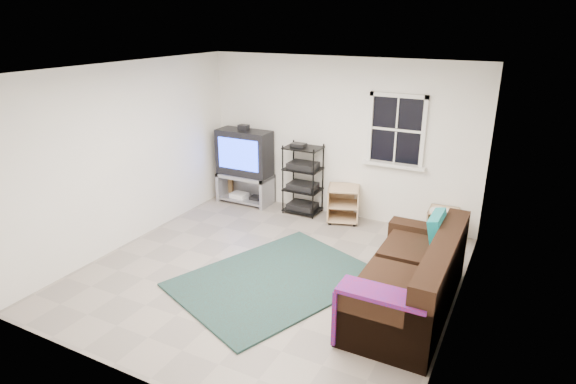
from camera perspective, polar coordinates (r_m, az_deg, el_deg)
The scene contains 8 objects.
room at distance 7.55m, azimuth 12.68°, elevation 6.64°, with size 4.60×4.62×4.60m.
tv_unit at distance 8.53m, azimuth -5.13°, elevation 3.74°, with size 0.97×0.48×1.42m.
av_rack at distance 8.11m, azimuth 1.77°, elevation 1.00°, with size 0.60×0.43×1.20m.
side_table_left at distance 7.92m, azimuth 6.59°, elevation -1.20°, with size 0.63×0.63×0.58m.
side_table_right at distance 7.59m, azimuth 17.83°, elevation -3.37°, with size 0.45×0.46×0.49m.
sofa at distance 5.70m, azimuth 14.40°, elevation -10.24°, with size 0.95×2.15×0.98m.
shag_rug at distance 6.22m, azimuth -1.53°, elevation -10.34°, with size 1.74×2.39×0.03m, color black.
paper_bag at distance 9.09m, azimuth -7.37°, elevation 0.82°, with size 0.28×0.18×0.40m, color olive.
Camera 1 is at (2.79, -4.86, 3.16)m, focal length 30.00 mm.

